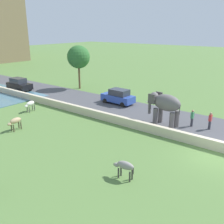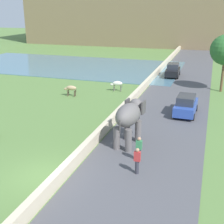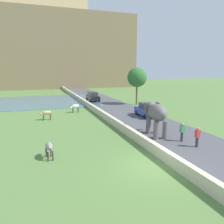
# 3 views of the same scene
# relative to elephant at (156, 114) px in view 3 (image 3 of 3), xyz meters

# --- Properties ---
(ground_plane) EXTENTS (220.00, 220.00, 0.00)m
(ground_plane) POSITION_rel_elephant_xyz_m (-3.45, -5.60, -2.04)
(ground_plane) COLOR #567A3D
(road_surface) EXTENTS (7.00, 120.00, 0.06)m
(road_surface) POSITION_rel_elephant_xyz_m (1.55, 14.40, -2.01)
(road_surface) COLOR #4C4C51
(road_surface) RESTS_ON ground
(barrier_wall) EXTENTS (0.40, 110.00, 0.80)m
(barrier_wall) POSITION_rel_elephant_xyz_m (-2.25, 12.40, -1.64)
(barrier_wall) COLOR beige
(barrier_wall) RESTS_ON ground
(hill_distant) EXTENTS (64.00, 28.00, 23.54)m
(hill_distant) POSITION_rel_elephant_xyz_m (-9.45, 65.55, 9.73)
(hill_distant) COLOR #7F6B4C
(hill_distant) RESTS_ON ground
(fort_on_hill) EXTENTS (36.06, 8.00, 6.72)m
(fort_on_hill) POSITION_rel_elephant_xyz_m (-9.40, 65.55, 24.50)
(fort_on_hill) COLOR tan
(fort_on_hill) RESTS_ON hill_distant
(elephant) EXTENTS (1.73, 3.55, 2.99)m
(elephant) POSITION_rel_elephant_xyz_m (0.00, 0.00, 0.00)
(elephant) COLOR #605B5B
(elephant) RESTS_ON ground
(person_beside_elephant) EXTENTS (0.36, 0.22, 1.63)m
(person_beside_elephant) POSITION_rel_elephant_xyz_m (1.22, -2.21, -1.16)
(person_beside_elephant) COLOR #33333D
(person_beside_elephant) RESTS_ON ground
(person_trailing) EXTENTS (0.36, 0.22, 1.63)m
(person_trailing) POSITION_rel_elephant_xyz_m (1.48, -3.73, -1.16)
(person_trailing) COLOR #33333D
(person_trailing) RESTS_ON ground
(car_blue) EXTENTS (1.90, 4.05, 1.80)m
(car_blue) POSITION_rel_elephant_xyz_m (3.12, 7.48, -1.14)
(car_blue) COLOR #2D4CA8
(car_blue) RESTS_ON ground
(car_black) EXTENTS (1.89, 4.05, 1.80)m
(car_black) POSITION_rel_elephant_xyz_m (-0.03, 22.82, -1.14)
(car_black) COLOR black
(car_black) RESTS_ON ground
(cow_white) EXTENTS (1.42, 0.63, 1.15)m
(cow_white) POSITION_rel_elephant_xyz_m (-4.98, 13.31, -1.20)
(cow_white) COLOR silver
(cow_white) RESTS_ON ground
(cow_grey) EXTENTS (0.54, 1.41, 1.15)m
(cow_grey) POSITION_rel_elephant_xyz_m (-9.43, -2.15, -1.20)
(cow_grey) COLOR gray
(cow_grey) RESTS_ON ground
(cow_tan) EXTENTS (1.40, 0.52, 1.15)m
(cow_tan) POSITION_rel_elephant_xyz_m (-9.02, 9.83, -1.20)
(cow_tan) COLOR tan
(cow_tan) RESTS_ON ground
(tree_near) EXTENTS (3.27, 3.27, 6.27)m
(tree_near) POSITION_rel_elephant_xyz_m (6.15, 16.79, 2.57)
(tree_near) COLOR brown
(tree_near) RESTS_ON ground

